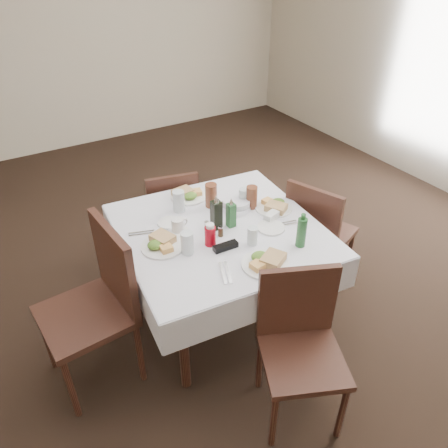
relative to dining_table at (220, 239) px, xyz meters
name	(u,v)px	position (x,y,z in m)	size (l,w,h in m)	color
ground_plane	(215,306)	(0.01, 0.09, -0.68)	(7.00, 7.00, 0.00)	black
room_shell	(212,72)	(0.01, 0.09, 1.04)	(6.04, 7.04, 2.80)	#BBB09A
dining_table	(220,239)	(0.00, 0.00, 0.00)	(1.35, 1.35, 0.76)	black
chair_north	(172,211)	(0.01, 0.77, -0.20)	(0.47, 0.47, 0.84)	black
chair_south	(299,337)	(0.02, -0.80, -0.16)	(0.57, 0.57, 0.91)	black
chair_east	(317,229)	(0.79, -0.07, -0.16)	(0.55, 0.55, 0.90)	black
chair_west	(100,298)	(-0.82, -0.02, -0.09)	(0.52, 0.52, 1.03)	black
meal_north	(188,195)	(0.00, 0.45, 0.11)	(0.26, 0.26, 0.06)	white
meal_south	(266,262)	(0.03, -0.45, 0.11)	(0.27, 0.27, 0.06)	white
meal_east	(275,206)	(0.44, 0.01, 0.11)	(0.25, 0.25, 0.06)	white
meal_west	(162,244)	(-0.40, 0.02, 0.11)	(0.26, 0.26, 0.06)	white
side_plate_a	(169,223)	(-0.25, 0.22, 0.09)	(0.15, 0.15, 0.01)	white
side_plate_b	(271,228)	(0.28, -0.17, 0.09)	(0.18, 0.18, 0.01)	white
water_n	(179,201)	(-0.13, 0.33, 0.16)	(0.08, 0.08, 0.15)	silver
water_s	(252,236)	(0.08, -0.24, 0.14)	(0.06, 0.06, 0.12)	silver
water_e	(244,197)	(0.28, 0.16, 0.15)	(0.07, 0.07, 0.13)	silver
water_w	(187,243)	(-0.29, -0.12, 0.16)	(0.08, 0.08, 0.14)	silver
iced_tea_a	(211,195)	(0.09, 0.27, 0.17)	(0.08, 0.08, 0.17)	brown
iced_tea_b	(252,197)	(0.31, 0.11, 0.17)	(0.08, 0.08, 0.16)	brown
bread_basket	(236,205)	(0.22, 0.15, 0.12)	(0.21, 0.21, 0.07)	silver
oil_cruet_dark	(216,214)	(-0.02, 0.02, 0.19)	(0.06, 0.06, 0.25)	black
oil_cruet_green	(231,214)	(0.07, -0.01, 0.18)	(0.05, 0.05, 0.21)	#255F2C
ketchup_bottle	(210,235)	(-0.14, -0.12, 0.15)	(0.07, 0.07, 0.15)	#AA0615
salt_shaker	(207,227)	(-0.09, 0.02, 0.12)	(0.03, 0.03, 0.07)	white
pepper_shaker	(221,231)	(-0.04, -0.07, 0.12)	(0.03, 0.03, 0.07)	#3D2D17
coffee_mug	(178,226)	(-0.24, 0.11, 0.13)	(0.14, 0.13, 0.09)	white
sunglasses	(226,246)	(-0.08, -0.20, 0.10)	(0.16, 0.06, 0.03)	black
green_bottle	(302,232)	(0.32, -0.40, 0.18)	(0.06, 0.06, 0.22)	#255F2C
sugar_caddy	(271,216)	(0.34, -0.08, 0.11)	(0.11, 0.08, 0.05)	white
cutlery_n	(209,191)	(0.17, 0.45, 0.09)	(0.10, 0.16, 0.01)	silver
cutlery_s	(225,273)	(-0.20, -0.39, 0.09)	(0.11, 0.19, 0.01)	silver
cutlery_e	(285,224)	(0.38, -0.18, 0.09)	(0.17, 0.07, 0.01)	silver
cutlery_w	(142,233)	(-0.45, 0.20, 0.09)	(0.16, 0.09, 0.01)	silver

